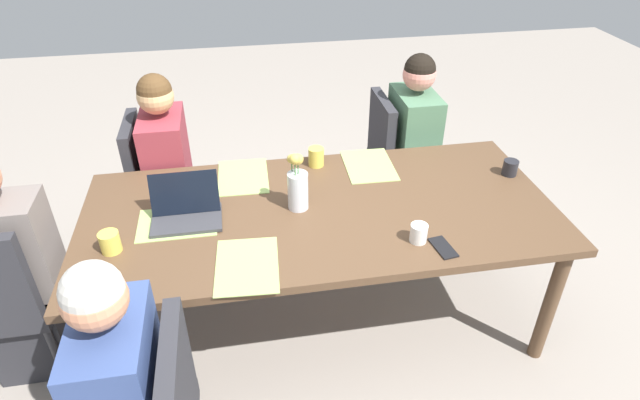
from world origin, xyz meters
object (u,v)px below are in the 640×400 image
(dining_table, at_px, (320,220))
(chair_head_left_left_far, at_px, (0,295))
(person_head_left_left_far, at_px, (17,278))
(chair_far_left_near, at_px, (397,155))
(phone_black, at_px, (443,248))
(laptop_head_left_left_far, at_px, (186,212))
(flower_vase, at_px, (297,186))
(coffee_mug_centre_right, at_px, (110,242))
(person_far_left_near, at_px, (411,154))
(coffee_mug_near_right, at_px, (510,168))
(chair_far_left_mid, at_px, (160,181))
(coffee_mug_near_left, at_px, (316,157))
(person_far_left_mid, at_px, (171,181))
(coffee_mug_centre_left, at_px, (419,233))

(dining_table, relative_size, chair_head_left_left_far, 2.52)
(dining_table, height_order, person_head_left_left_far, person_head_left_left_far)
(chair_far_left_near, distance_m, phone_black, 1.31)
(chair_head_left_left_far, height_order, laptop_head_left_left_far, laptop_head_left_left_far)
(flower_vase, height_order, laptop_head_left_left_far, flower_vase)
(person_head_left_left_far, distance_m, coffee_mug_centre_right, 0.58)
(flower_vase, distance_m, coffee_mug_centre_right, 0.86)
(person_far_left_near, xyz_separation_m, coffee_mug_near_right, (0.30, -0.68, 0.26))
(person_head_left_left_far, xyz_separation_m, flower_vase, (1.33, 0.04, 0.34))
(person_head_left_left_far, relative_size, coffee_mug_near_right, 14.54)
(person_far_left_near, height_order, chair_far_left_mid, person_far_left_near)
(coffee_mug_centre_right, bearing_deg, chair_far_left_mid, 84.83)
(chair_far_left_near, distance_m, coffee_mug_near_left, 0.83)
(coffee_mug_centre_right, bearing_deg, coffee_mug_near_left, 30.20)
(chair_head_left_left_far, xyz_separation_m, person_head_left_left_far, (0.06, 0.07, 0.03))
(person_far_left_mid, height_order, chair_head_left_left_far, person_far_left_mid)
(chair_far_left_near, distance_m, coffee_mug_near_right, 0.87)
(laptop_head_left_left_far, bearing_deg, coffee_mug_centre_right, -150.23)
(coffee_mug_near_left, bearing_deg, dining_table, -97.10)
(chair_head_left_left_far, height_order, coffee_mug_near_right, chair_head_left_left_far)
(coffee_mug_near_right, bearing_deg, coffee_mug_near_left, 164.53)
(laptop_head_left_left_far, bearing_deg, dining_table, -1.81)
(chair_head_left_left_far, relative_size, flower_vase, 2.99)
(chair_far_left_near, height_order, phone_black, chair_far_left_near)
(person_far_left_near, bearing_deg, chair_head_left_left_far, -158.07)
(person_far_left_near, height_order, coffee_mug_near_left, person_far_left_near)
(chair_far_left_mid, relative_size, coffee_mug_centre_left, 10.56)
(flower_vase, height_order, coffee_mug_near_right, flower_vase)
(dining_table, bearing_deg, chair_far_left_near, 52.60)
(coffee_mug_centre_left, distance_m, coffee_mug_centre_right, 1.33)
(dining_table, relative_size, coffee_mug_near_left, 21.93)
(dining_table, height_order, person_far_left_mid, person_far_left_mid)
(dining_table, distance_m, person_far_left_mid, 1.09)
(person_head_left_left_far, bearing_deg, coffee_mug_near_right, 3.50)
(dining_table, bearing_deg, person_far_left_near, 47.64)
(coffee_mug_centre_right, bearing_deg, dining_table, 9.60)
(chair_far_left_near, xyz_separation_m, person_far_left_mid, (-1.45, -0.13, 0.03))
(person_head_left_left_far, height_order, flower_vase, person_head_left_left_far)
(person_far_left_near, distance_m, laptop_head_left_left_far, 1.61)
(chair_far_left_near, relative_size, coffee_mug_centre_right, 9.69)
(laptop_head_left_left_far, bearing_deg, chair_head_left_left_far, -173.19)
(dining_table, xyz_separation_m, coffee_mug_near_right, (1.05, 0.14, 0.11))
(chair_far_left_near, relative_size, person_far_left_mid, 0.75)
(person_far_left_near, xyz_separation_m, laptop_head_left_left_far, (-1.38, -0.80, 0.26))
(chair_far_left_mid, height_order, coffee_mug_centre_left, chair_far_left_mid)
(laptop_head_left_left_far, bearing_deg, person_far_left_mid, 101.67)
(dining_table, relative_size, chair_far_left_near, 2.52)
(flower_vase, distance_m, coffee_mug_near_right, 1.16)
(laptop_head_left_left_far, xyz_separation_m, coffee_mug_centre_left, (1.01, -0.34, -0.00))
(chair_far_left_mid, relative_size, laptop_head_left_left_far, 2.81)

